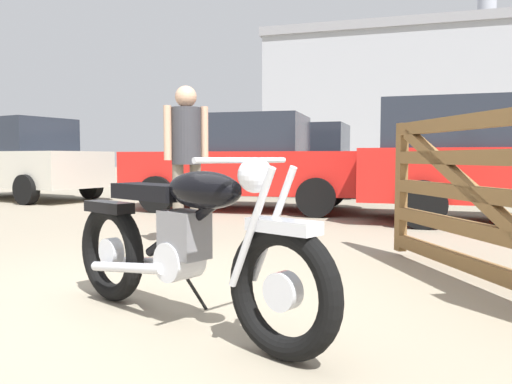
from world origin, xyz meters
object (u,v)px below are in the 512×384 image
object	(u,v)px
vintage_motorcycle	(184,245)
red_hatchback_near	(21,158)
bystander	(186,149)
timber_gate	(505,192)
white_estate_far	(248,163)
dark_sedan_left	(282,157)
pale_sedan_back	(478,158)

from	to	relation	value
vintage_motorcycle	red_hatchback_near	size ratio (longest dim) A/B	0.48
bystander	red_hatchback_near	size ratio (longest dim) A/B	0.40
timber_gate	white_estate_far	xyz separation A→B (m)	(-3.62, 4.77, 0.13)
vintage_motorcycle	dark_sedan_left	size ratio (longest dim) A/B	0.41
pale_sedan_back	white_estate_far	size ratio (longest dim) A/B	0.95
vintage_motorcycle	bystander	xyz separation A→B (m)	(-1.14, 2.20, 0.57)
bystander	red_hatchback_near	bearing A→B (deg)	18.03
dark_sedan_left	pale_sedan_back	xyz separation A→B (m)	(4.47, -0.12, -0.02)
dark_sedan_left	white_estate_far	distance (m)	3.71
timber_gate	red_hatchback_near	distance (m)	10.54
dark_sedan_left	bystander	bearing A→B (deg)	-82.58
timber_gate	dark_sedan_left	bearing A→B (deg)	-4.19
white_estate_far	red_hatchback_near	xyz separation A→B (m)	(-5.56, 0.40, 0.08)
vintage_motorcycle	dark_sedan_left	xyz separation A→B (m)	(-2.38, 9.65, 0.49)
vintage_motorcycle	bystander	distance (m)	2.54
vintage_motorcycle	white_estate_far	distance (m)	6.29
bystander	dark_sedan_left	world-z (taller)	dark_sedan_left
red_hatchback_near	pale_sedan_back	bearing A→B (deg)	27.94
timber_gate	red_hatchback_near	bearing A→B (deg)	30.55
bystander	dark_sedan_left	bearing A→B (deg)	-29.09
bystander	white_estate_far	world-z (taller)	white_estate_far
dark_sedan_left	red_hatchback_near	size ratio (longest dim) A/B	1.16
bystander	pale_sedan_back	distance (m)	8.00
timber_gate	dark_sedan_left	distance (m)	9.39
bystander	timber_gate	bearing A→B (deg)	-147.84
timber_gate	pale_sedan_back	world-z (taller)	pale_sedan_back
pale_sedan_back	white_estate_far	world-z (taller)	pale_sedan_back
bystander	dark_sedan_left	xyz separation A→B (m)	(-1.25, 7.45, -0.08)
timber_gate	pale_sedan_back	distance (m)	8.33
timber_gate	dark_sedan_left	xyz separation A→B (m)	(-4.10, 8.45, 0.24)
dark_sedan_left	pale_sedan_back	distance (m)	4.47
vintage_motorcycle	white_estate_far	xyz separation A→B (m)	(-1.91, 5.98, 0.38)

